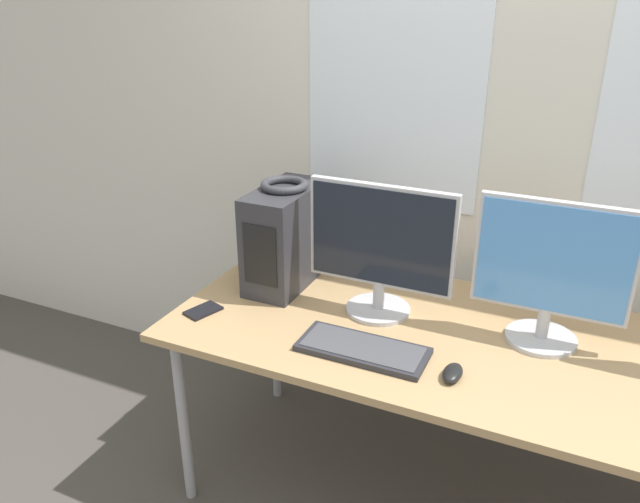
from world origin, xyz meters
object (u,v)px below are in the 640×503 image
object	(u,v)px
pc_tower	(285,237)
headphones	(284,185)
monitor_main	(381,247)
mouse	(453,373)
cell_phone	(203,311)
monitor_right_near	(552,271)
keyboard	(363,349)

from	to	relation	value
pc_tower	headphones	xyz separation A→B (m)	(0.00, 0.00, 0.21)
headphones	monitor_main	world-z (taller)	monitor_main
headphones	mouse	size ratio (longest dim) A/B	1.69
monitor_main	cell_phone	size ratio (longest dim) A/B	3.62
monitor_main	monitor_right_near	world-z (taller)	monitor_right_near
headphones	keyboard	xyz separation A→B (m)	(0.46, -0.35, -0.39)
monitor_right_near	cell_phone	xyz separation A→B (m)	(-1.13, -0.31, -0.25)
monitor_right_near	keyboard	world-z (taller)	monitor_right_near
keyboard	pc_tower	bearing A→B (deg)	142.84
headphones	mouse	world-z (taller)	headphones
keyboard	cell_phone	size ratio (longest dim) A/B	2.90
monitor_main	monitor_right_near	size ratio (longest dim) A/B	1.07
headphones	mouse	distance (m)	0.92
pc_tower	keyboard	distance (m)	0.61
monitor_right_near	cell_phone	bearing A→B (deg)	-164.76
pc_tower	mouse	xyz separation A→B (m)	(0.76, -0.37, -0.18)
pc_tower	monitor_right_near	distance (m)	0.97
monitor_main	cell_phone	world-z (taller)	monitor_main
monitor_main	keyboard	xyz separation A→B (m)	(0.05, -0.28, -0.24)
mouse	cell_phone	world-z (taller)	mouse
pc_tower	mouse	size ratio (longest dim) A/B	3.75
headphones	mouse	bearing A→B (deg)	-25.88
pc_tower	mouse	distance (m)	0.86
keyboard	monitor_main	bearing A→B (deg)	99.84
keyboard	mouse	world-z (taller)	mouse
pc_tower	monitor_main	xyz separation A→B (m)	(0.41, -0.07, 0.06)
keyboard	cell_phone	distance (m)	0.62
headphones	cell_phone	bearing A→B (deg)	-115.00
monitor_main	pc_tower	bearing A→B (deg)	169.93
monitor_main	monitor_right_near	distance (m)	0.56
pc_tower	cell_phone	world-z (taller)	pc_tower
cell_phone	pc_tower	bearing A→B (deg)	83.40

